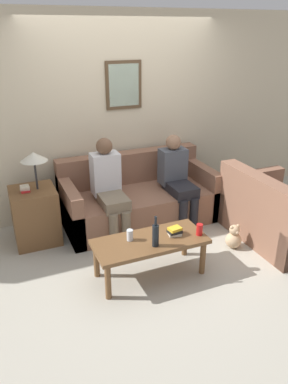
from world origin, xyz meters
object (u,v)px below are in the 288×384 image
object	(u,v)px
couch_side	(277,216)
person_right	(177,177)
teddy_bear	(234,238)
wine_bottle	(156,235)
drinking_glass	(130,235)
coffee_table	(150,245)
person_left	(109,185)
couch_main	(138,199)

from	to	relation	value
couch_side	person_right	bearing A→B (deg)	44.18
person_right	teddy_bear	xyz separation A→B (m)	(0.29, -0.90, -0.48)
wine_bottle	drinking_glass	size ratio (longest dim) A/B	2.80
couch_side	coffee_table	bearing A→B (deg)	93.17
person_left	teddy_bear	size ratio (longest dim) A/B	4.04
coffee_table	teddy_bear	world-z (taller)	coffee_table
wine_bottle	person_right	bearing A→B (deg)	53.85
couch_side	person_left	bearing A→B (deg)	62.70
couch_side	person_right	xyz separation A→B (m)	(-0.88, 0.91, 0.31)
coffee_table	couch_side	bearing A→B (deg)	3.17
person_left	wine_bottle	bearing A→B (deg)	-85.51
drinking_glass	person_left	world-z (taller)	person_left
wine_bottle	couch_side	bearing A→B (deg)	7.27
wine_bottle	person_left	world-z (taller)	person_left
drinking_glass	teddy_bear	world-z (taller)	drinking_glass
person_right	couch_side	bearing A→B (deg)	-45.82
couch_main	coffee_table	distance (m)	1.26
couch_side	couch_main	bearing A→B (deg)	50.60
teddy_bear	couch_side	bearing A→B (deg)	-0.61
couch_main	person_left	distance (m)	0.59
coffee_table	wine_bottle	bearing A→B (deg)	-88.75
wine_bottle	couch_main	bearing A→B (deg)	74.99
couch_main	wine_bottle	bearing A→B (deg)	-105.01
couch_main	teddy_bear	xyz separation A→B (m)	(0.76, -1.10, -0.17)
person_left	teddy_bear	world-z (taller)	person_left
coffee_table	person_right	distance (m)	1.32
wine_bottle	person_left	size ratio (longest dim) A/B	0.27
couch_main	couch_side	bearing A→B (deg)	-39.40
drinking_glass	person_left	distance (m)	0.97
couch_side	teddy_bear	world-z (taller)	couch_side
coffee_table	person_left	size ratio (longest dim) A/B	0.97
coffee_table	wine_bottle	size ratio (longest dim) A/B	3.58
couch_side	person_left	xyz separation A→B (m)	(-1.80, 0.93, 0.33)
wine_bottle	person_right	world-z (taller)	person_right
drinking_glass	person_left	size ratio (longest dim) A/B	0.10
couch_side	coffee_table	xyz separation A→B (m)	(-1.71, -0.09, 0.06)
couch_side	wine_bottle	distance (m)	1.74
couch_main	teddy_bear	bearing A→B (deg)	-55.58
wine_bottle	person_right	xyz separation A→B (m)	(0.82, 1.13, 0.07)
couch_main	couch_side	xyz separation A→B (m)	(1.35, -1.11, 0.00)
couch_main	drinking_glass	distance (m)	1.27
wine_bottle	teddy_bear	xyz separation A→B (m)	(1.11, 0.22, -0.41)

